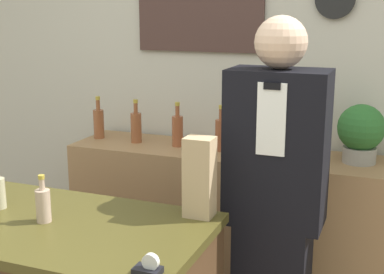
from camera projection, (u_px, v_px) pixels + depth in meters
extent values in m
cube|color=beige|center=(231.00, 73.00, 3.28)|extent=(5.20, 0.06, 2.70)
cube|color=#472F2B|center=(199.00, 3.00, 3.21)|extent=(0.80, 0.02, 0.58)
cube|color=#9E754C|center=(230.00, 227.00, 3.19)|extent=(1.93, 0.46, 0.93)
cube|color=#463F1A|center=(46.00, 225.00, 2.16)|extent=(1.33, 0.70, 0.04)
cube|color=black|center=(277.00, 148.00, 2.34)|extent=(0.43, 0.26, 0.69)
cube|color=white|center=(271.00, 120.00, 2.19)|extent=(0.12, 0.01, 0.30)
cube|color=black|center=(272.00, 86.00, 2.15)|extent=(0.07, 0.01, 0.03)
sphere|color=#DBB293|center=(281.00, 42.00, 2.24)|extent=(0.22, 0.22, 0.22)
cylinder|color=#9E998E|center=(359.00, 155.00, 2.85)|extent=(0.18, 0.18, 0.09)
sphere|color=#2D6B2D|center=(361.00, 128.00, 2.81)|extent=(0.25, 0.25, 0.25)
cube|color=tan|center=(200.00, 177.00, 2.17)|extent=(0.12, 0.10, 0.33)
cube|color=black|center=(148.00, 271.00, 1.72)|extent=(0.09, 0.06, 0.02)
cylinder|color=silver|center=(151.00, 262.00, 1.71)|extent=(0.06, 0.02, 0.06)
cylinder|color=tan|center=(43.00, 206.00, 2.13)|extent=(0.06, 0.06, 0.13)
cylinder|color=tan|center=(42.00, 184.00, 2.11)|extent=(0.02, 0.02, 0.05)
cylinder|color=#B29933|center=(41.00, 177.00, 2.10)|extent=(0.03, 0.03, 0.02)
cylinder|color=brown|center=(99.00, 124.00, 3.38)|extent=(0.07, 0.07, 0.18)
cylinder|color=brown|center=(98.00, 105.00, 3.35)|extent=(0.03, 0.03, 0.06)
cylinder|color=#B29933|center=(98.00, 98.00, 3.34)|extent=(0.03, 0.03, 0.02)
cylinder|color=brown|center=(136.00, 128.00, 3.27)|extent=(0.07, 0.07, 0.18)
cylinder|color=brown|center=(136.00, 108.00, 3.24)|extent=(0.03, 0.03, 0.06)
cylinder|color=#B29933|center=(135.00, 101.00, 3.23)|extent=(0.03, 0.03, 0.02)
cylinder|color=brown|center=(178.00, 131.00, 3.18)|extent=(0.07, 0.07, 0.18)
cylinder|color=brown|center=(177.00, 111.00, 3.15)|extent=(0.03, 0.03, 0.06)
cylinder|color=#B29933|center=(177.00, 104.00, 3.14)|extent=(0.03, 0.03, 0.02)
cylinder|color=brown|center=(221.00, 135.00, 3.08)|extent=(0.07, 0.07, 0.18)
cylinder|color=brown|center=(221.00, 114.00, 3.05)|extent=(0.03, 0.03, 0.06)
cylinder|color=#B29933|center=(221.00, 107.00, 3.04)|extent=(0.03, 0.03, 0.02)
cylinder|color=brown|center=(267.00, 140.00, 2.97)|extent=(0.07, 0.07, 0.18)
cylinder|color=brown|center=(268.00, 118.00, 2.94)|extent=(0.03, 0.03, 0.06)
cylinder|color=#B29933|center=(268.00, 111.00, 2.93)|extent=(0.03, 0.03, 0.02)
cylinder|color=brown|center=(317.00, 144.00, 2.89)|extent=(0.07, 0.07, 0.18)
cylinder|color=brown|center=(318.00, 121.00, 2.86)|extent=(0.03, 0.03, 0.06)
cylinder|color=#B29933|center=(319.00, 113.00, 2.85)|extent=(0.03, 0.03, 0.02)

